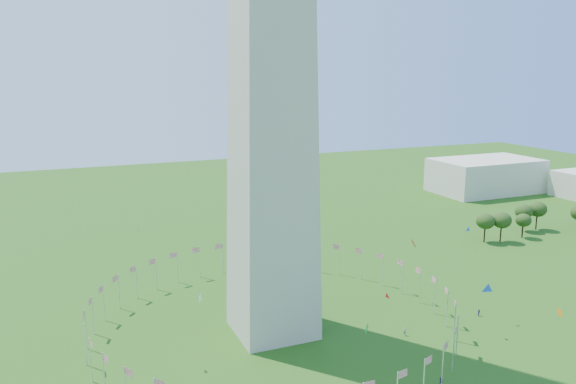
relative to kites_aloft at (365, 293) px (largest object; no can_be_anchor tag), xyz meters
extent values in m
cylinder|color=silver|center=(32.54, 27.40, -13.69)|extent=(0.24, 0.24, 9.00)
cylinder|color=silver|center=(31.93, 34.35, -13.69)|extent=(0.24, 0.24, 9.00)
cylinder|color=silver|center=(30.13, 41.08, -13.69)|extent=(0.24, 0.24, 9.00)
cylinder|color=silver|center=(27.18, 47.40, -13.69)|extent=(0.24, 0.24, 9.00)
cylinder|color=silver|center=(23.18, 53.11, -13.69)|extent=(0.24, 0.24, 9.00)
cylinder|color=silver|center=(18.25, 58.04, -13.69)|extent=(0.24, 0.24, 9.00)
cylinder|color=silver|center=(12.54, 62.04, -13.69)|extent=(0.24, 0.24, 9.00)
cylinder|color=silver|center=(6.22, 64.99, -13.69)|extent=(0.24, 0.24, 9.00)
cylinder|color=silver|center=(-0.51, 66.79, -13.69)|extent=(0.24, 0.24, 9.00)
cylinder|color=silver|center=(-7.46, 67.40, -13.69)|extent=(0.24, 0.24, 9.00)
cylinder|color=silver|center=(-14.41, 66.79, -13.69)|extent=(0.24, 0.24, 9.00)
cylinder|color=silver|center=(-21.14, 64.99, -13.69)|extent=(0.24, 0.24, 9.00)
cylinder|color=silver|center=(-27.46, 62.04, -13.69)|extent=(0.24, 0.24, 9.00)
cylinder|color=silver|center=(-33.17, 58.04, -13.69)|extent=(0.24, 0.24, 9.00)
cylinder|color=silver|center=(-38.10, 53.11, -13.69)|extent=(0.24, 0.24, 9.00)
cylinder|color=silver|center=(-42.10, 47.40, -13.69)|extent=(0.24, 0.24, 9.00)
cylinder|color=silver|center=(-45.05, 41.08, -13.69)|extent=(0.24, 0.24, 9.00)
cylinder|color=silver|center=(-46.85, 34.35, -13.69)|extent=(0.24, 0.24, 9.00)
cylinder|color=silver|center=(-47.46, 27.40, -13.69)|extent=(0.24, 0.24, 9.00)
cylinder|color=silver|center=(-46.85, 20.45, -13.69)|extent=(0.24, 0.24, 9.00)
cylinder|color=silver|center=(-45.05, 13.72, -13.69)|extent=(0.24, 0.24, 9.00)
cylinder|color=silver|center=(6.22, -10.19, -13.69)|extent=(0.24, 0.24, 9.00)
cylinder|color=silver|center=(12.54, -7.24, -13.69)|extent=(0.24, 0.24, 9.00)
cylinder|color=silver|center=(18.25, -3.24, -13.69)|extent=(0.24, 0.24, 9.00)
cylinder|color=silver|center=(23.18, 1.69, -13.69)|extent=(0.24, 0.24, 9.00)
cylinder|color=silver|center=(27.18, 7.40, -13.69)|extent=(0.24, 0.24, 9.00)
cylinder|color=silver|center=(30.13, 13.72, -13.69)|extent=(0.24, 0.24, 9.00)
cylinder|color=silver|center=(31.93, 20.45, -13.69)|extent=(0.24, 0.24, 9.00)
cube|color=beige|center=(142.54, 127.40, -10.19)|extent=(50.00, 30.00, 16.00)
imported|color=#2C194B|center=(12.96, -6.54, -17.19)|extent=(1.17, 1.05, 1.99)
imported|color=gray|center=(18.71, 13.59, -17.28)|extent=(0.74, 0.57, 1.81)
imported|color=#361B52|center=(41.18, 15.40, -17.36)|extent=(0.90, 0.98, 1.64)
plane|color=blue|center=(21.42, -7.54, 0.29)|extent=(2.27, 1.16, 2.47)
plane|color=white|center=(-32.69, -9.72, 8.25)|extent=(0.26, 1.54, 1.52)
plane|color=red|center=(-35.77, 28.46, 8.62)|extent=(0.47, 1.67, 1.73)
plane|color=white|center=(-0.77, 23.36, -1.51)|extent=(0.99, 1.09, 1.44)
plane|color=red|center=(5.16, -6.74, 10.77)|extent=(1.77, 1.23, 1.80)
plane|color=green|center=(27.63, 17.37, 11.38)|extent=(0.12, 1.16, 1.16)
plane|color=orange|center=(19.61, -24.95, 3.20)|extent=(0.92, 1.45, 1.54)
plane|color=red|center=(10.33, 8.42, -5.44)|extent=(0.41, 1.41, 1.42)
plane|color=green|center=(6.60, 9.86, -12.52)|extent=(1.76, 1.51, 1.89)
plane|color=blue|center=(38.05, 17.68, 3.14)|extent=(1.26, 0.15, 1.26)
ellipsoid|color=#2D4C19|center=(84.11, 61.93, -13.23)|extent=(6.35, 6.35, 9.92)
ellipsoid|color=#2D4C19|center=(89.59, 60.15, -13.06)|extent=(6.56, 6.56, 10.25)
ellipsoid|color=#2D4C19|center=(100.18, 60.87, -13.92)|extent=(5.46, 5.46, 8.53)
ellipsoid|color=#2D4C19|center=(106.68, 67.21, -13.25)|extent=(6.32, 6.32, 9.88)
ellipsoid|color=#2D4C19|center=(112.84, 66.81, -12.97)|extent=(6.67, 6.67, 10.43)
camera|label=1|loc=(-49.93, -82.71, 39.47)|focal=35.00mm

